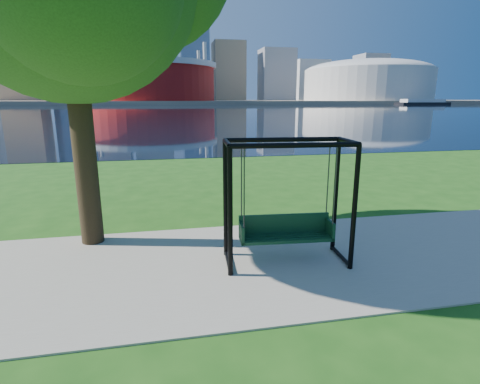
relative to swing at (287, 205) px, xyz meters
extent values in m
plane|color=#1E5114|center=(-0.60, 0.57, -1.07)|extent=(900.00, 900.00, 0.00)
cube|color=#9E937F|center=(-0.60, 0.07, -1.06)|extent=(120.00, 4.00, 0.03)
cube|color=black|center=(-0.60, 102.57, -1.06)|extent=(900.00, 180.00, 0.02)
cube|color=#937F60|center=(-0.60, 306.57, -0.07)|extent=(900.00, 228.00, 2.00)
cylinder|color=maroon|center=(-10.60, 235.57, 11.93)|extent=(80.00, 80.00, 22.00)
cylinder|color=silver|center=(-10.60, 235.57, 21.43)|extent=(83.00, 83.00, 3.00)
cylinder|color=silver|center=(22.31, 254.57, 16.93)|extent=(2.00, 2.00, 32.00)
cylinder|color=silver|center=(-43.51, 254.57, 16.93)|extent=(2.00, 2.00, 32.00)
cylinder|color=silver|center=(-43.51, 216.57, 16.93)|extent=(2.00, 2.00, 32.00)
cylinder|color=silver|center=(22.31, 216.57, 16.93)|extent=(2.00, 2.00, 32.00)
cylinder|color=beige|center=(134.40, 235.57, 10.93)|extent=(84.00, 84.00, 20.00)
ellipsoid|color=beige|center=(134.40, 235.57, 19.93)|extent=(84.00, 84.00, 15.12)
cube|color=#998466|center=(-100.60, 300.57, 44.93)|extent=(26.00, 26.00, 88.00)
cube|color=slate|center=(-70.60, 325.57, 48.43)|extent=(30.00, 24.00, 95.00)
cube|color=gray|center=(-40.60, 305.57, 36.93)|extent=(24.00, 24.00, 72.00)
cube|color=silver|center=(-10.60, 335.57, 40.93)|extent=(32.00, 28.00, 80.00)
cube|color=slate|center=(24.40, 310.57, 29.93)|extent=(22.00, 22.00, 58.00)
cube|color=#998466|center=(54.40, 325.57, 24.93)|extent=(26.00, 26.00, 48.00)
cube|color=gray|center=(94.40, 315.57, 21.93)|extent=(28.00, 24.00, 42.00)
cube|color=silver|center=(134.40, 340.57, 18.93)|extent=(30.00, 26.00, 36.00)
cube|color=gray|center=(184.40, 320.57, 20.93)|extent=(24.00, 24.00, 40.00)
cube|color=#998466|center=(224.40, 335.57, 16.93)|extent=(26.00, 26.00, 32.00)
cylinder|color=black|center=(-1.07, -0.37, 0.02)|extent=(0.09, 0.09, 2.18)
cylinder|color=black|center=(1.01, -0.53, 0.02)|extent=(0.09, 0.09, 2.18)
cylinder|color=black|center=(-1.01, 0.48, 0.02)|extent=(0.09, 0.09, 2.18)
cylinder|color=black|center=(1.07, 0.32, 0.02)|extent=(0.09, 0.09, 2.18)
cylinder|color=black|center=(-0.03, -0.45, 1.10)|extent=(2.08, 0.24, 0.09)
cylinder|color=black|center=(0.03, 0.40, 1.10)|extent=(2.08, 0.24, 0.09)
cylinder|color=black|center=(-1.04, 0.05, 1.10)|extent=(0.15, 0.86, 0.09)
cylinder|color=black|center=(-1.04, 0.05, -1.00)|extent=(0.13, 0.86, 0.07)
cylinder|color=black|center=(1.04, -0.10, 1.10)|extent=(0.15, 0.86, 0.09)
cylinder|color=black|center=(1.04, -0.10, -1.00)|extent=(0.13, 0.86, 0.07)
cube|color=black|center=(0.00, -0.03, -0.60)|extent=(1.69, 0.55, 0.06)
cube|color=black|center=(0.01, 0.16, -0.39)|extent=(1.66, 0.17, 0.36)
cube|color=black|center=(-0.80, 0.03, -0.47)|extent=(0.08, 0.43, 0.32)
cube|color=black|center=(0.80, -0.09, -0.47)|extent=(0.08, 0.43, 0.32)
cylinder|color=#35353A|center=(-0.79, -0.14, 0.37)|extent=(0.02, 0.02, 1.37)
cylinder|color=#35353A|center=(0.76, -0.26, 0.37)|extent=(0.02, 0.02, 1.37)
cylinder|color=#35353A|center=(-0.77, 0.21, 0.37)|extent=(0.02, 0.02, 1.37)
cylinder|color=#35353A|center=(0.79, 0.09, 0.37)|extent=(0.02, 0.02, 1.37)
cylinder|color=black|center=(-3.59, 1.68, 1.11)|extent=(0.44, 0.44, 4.36)
cube|color=black|center=(136.78, 179.72, -0.45)|extent=(30.35, 9.56, 1.20)
cube|color=silver|center=(136.78, 179.72, 1.04)|extent=(24.29, 7.75, 1.80)
camera|label=1|loc=(-2.04, -6.02, 1.80)|focal=28.00mm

